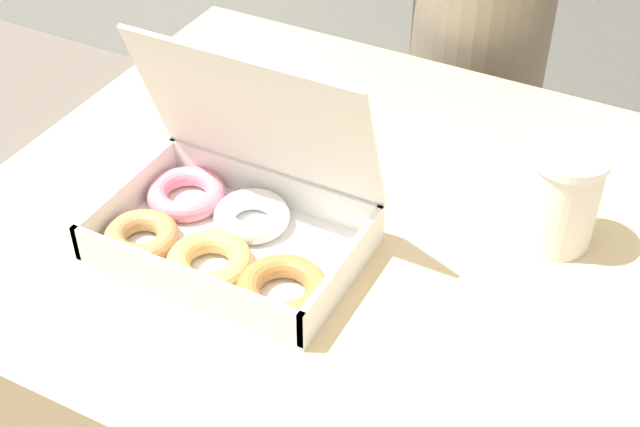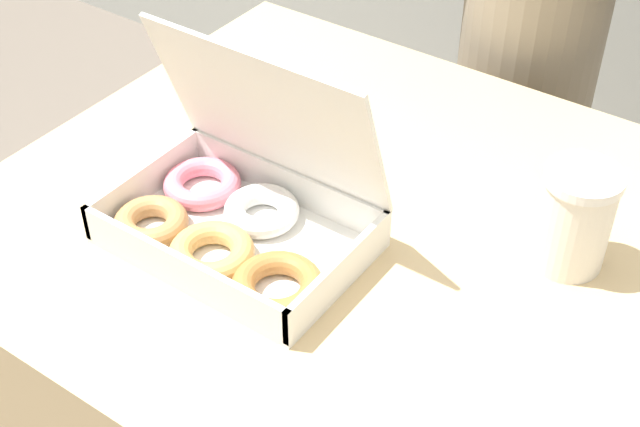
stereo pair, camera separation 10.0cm
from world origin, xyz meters
The scene contains 3 objects.
table centered at (0.00, 0.00, 0.37)m, with size 0.99×0.83×0.74m.
donut_box centered at (-0.12, -0.13, 0.78)m, with size 0.34×0.24×0.25m.
coffee_cup centered at (0.23, 0.07, 0.81)m, with size 0.09×0.09×0.13m.
Camera 2 is at (0.45, -0.75, 1.48)m, focal length 50.00 mm.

